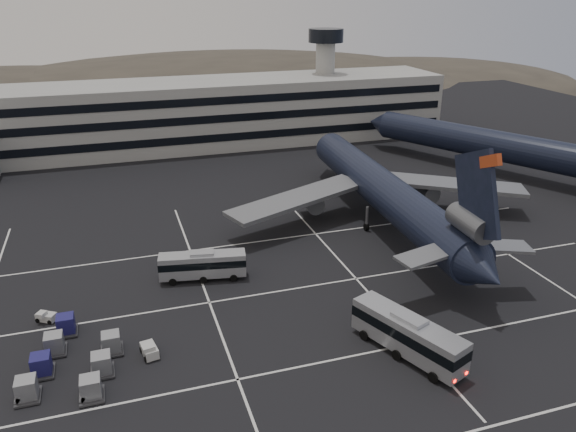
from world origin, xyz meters
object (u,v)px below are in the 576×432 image
object	(u,v)px
tug_a	(150,350)
uld_cluster	(71,359)
trijet_main	(385,191)
bus_far	(203,264)
bus_near	(408,334)

from	to	relation	value
tug_a	uld_cluster	distance (m)	7.12
uld_cluster	tug_a	bearing A→B (deg)	-3.68
trijet_main	tug_a	size ratio (longest dim) A/B	23.02
trijet_main	uld_cluster	xyz separation A→B (m)	(-43.01, -21.73, -4.26)
bus_far	tug_a	bearing A→B (deg)	161.30
bus_near	bus_far	world-z (taller)	bus_near
trijet_main	uld_cluster	distance (m)	48.38
bus_near	uld_cluster	distance (m)	31.65
uld_cluster	bus_far	bearing A→B (deg)	42.07
trijet_main	tug_a	world-z (taller)	trijet_main
bus_far	bus_near	bearing A→B (deg)	-132.53
trijet_main	bus_far	xyz separation A→B (m)	(-28.36, -8.50, -3.25)
uld_cluster	bus_near	bearing A→B (deg)	-14.26
tug_a	trijet_main	bearing A→B (deg)	20.51
tug_a	bus_far	bearing A→B (deg)	49.90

